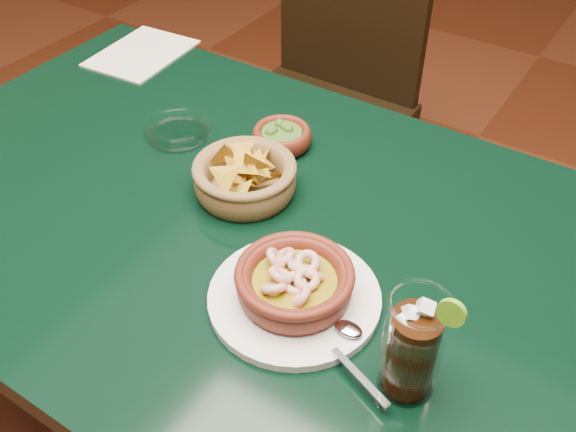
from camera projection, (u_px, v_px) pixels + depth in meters
The scene contains 8 objects.
dining_table at pixel (224, 251), 1.07m from camera, with size 1.20×0.80×0.75m.
dining_chair at pixel (323, 95), 1.70m from camera, with size 0.44×0.44×0.96m.
shrimp_plate at pixel (295, 286), 0.84m from camera, with size 0.30×0.23×0.07m.
chip_basket at pixel (245, 177), 1.01m from camera, with size 0.20×0.20×0.11m.
guacamole_ramekin at pixel (282, 137), 1.12m from camera, with size 0.12×0.12×0.04m.
cola_drink at pixel (412, 347), 0.71m from camera, with size 0.14×0.14×0.17m.
glass_ashtray at pixel (178, 130), 1.14m from camera, with size 0.13×0.13×0.03m.
paper_menu at pixel (142, 53), 1.39m from camera, with size 0.18×0.23×0.00m.
Camera 1 is at (0.51, -0.59, 1.40)m, focal length 40.00 mm.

